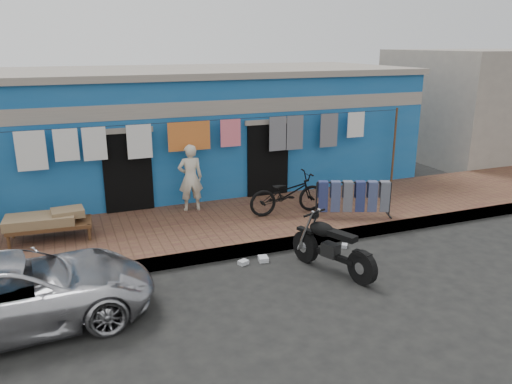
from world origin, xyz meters
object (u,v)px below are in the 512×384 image
(seated_person, at_px, (190,178))
(jeans_rack, at_px, (353,198))
(car, at_px, (16,291))
(motorcycle, at_px, (333,245))
(bicycle, at_px, (287,189))
(charpoy, at_px, (50,226))

(seated_person, relative_size, jeans_rack, 0.89)
(car, height_order, motorcycle, car)
(car, height_order, seated_person, seated_person)
(seated_person, distance_m, jeans_rack, 3.77)
(bicycle, relative_size, charpoy, 1.05)
(bicycle, xyz_separation_m, charpoy, (-5.08, 0.31, -0.30))
(seated_person, bearing_deg, charpoy, 17.33)
(car, bearing_deg, bicycle, -69.39)
(jeans_rack, bearing_deg, charpoy, 171.03)
(seated_person, bearing_deg, motorcycle, 118.23)
(seated_person, xyz_separation_m, bicycle, (2.00, -1.05, -0.20))
(seated_person, height_order, motorcycle, seated_person)
(bicycle, height_order, motorcycle, bicycle)
(bicycle, distance_m, jeans_rack, 1.50)
(bicycle, distance_m, charpoy, 5.10)
(bicycle, height_order, charpoy, bicycle)
(charpoy, distance_m, jeans_rack, 6.48)
(motorcycle, relative_size, jeans_rack, 0.98)
(charpoy, bearing_deg, car, -99.16)
(seated_person, relative_size, motorcycle, 0.91)
(motorcycle, relative_size, charpoy, 1.01)
(car, distance_m, bicycle, 6.10)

